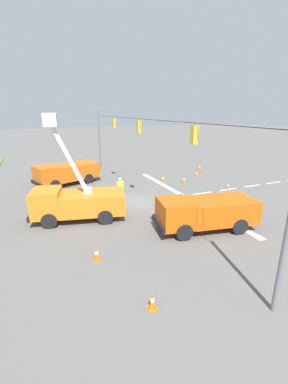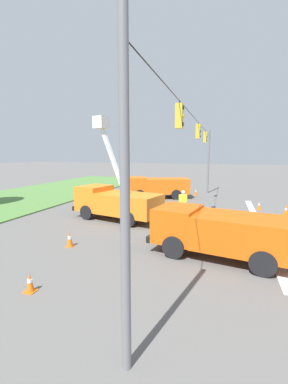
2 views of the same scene
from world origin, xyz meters
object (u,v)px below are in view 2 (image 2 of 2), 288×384
Objects in this scene: utility_truck_support_far at (222,231)px; utility_truck_bucket_lift at (116,200)px; traffic_cone_mid_right at (70,239)px; traffic_cone_far_left at (286,210)px; road_worker at (183,200)px; traffic_cone_near_bucket at (30,282)px; traffic_cone_far_right at (274,227)px; traffic_cone_foreground_left at (196,192)px; traffic_cone_mid_left at (259,205)px; utility_truck_support_near at (157,186)px.

utility_truck_bucket_lift is at bearing 56.49° from utility_truck_support_far.
traffic_cone_mid_right is 1.07× the size of traffic_cone_far_left.
road_worker is 2.61× the size of traffic_cone_near_bucket.
traffic_cone_mid_right reaches higher than traffic_cone_near_bucket.
traffic_cone_far_left is (10.62, -11.65, -0.03)m from traffic_cone_mid_right.
road_worker is 6.80m from traffic_cone_far_right.
traffic_cone_foreground_left is 1.16× the size of traffic_cone_near_bucket.
traffic_cone_mid_right reaches higher than traffic_cone_foreground_left.
utility_truck_bucket_lift is 11.85m from traffic_cone_mid_left.
utility_truck_support_far is 8.77× the size of traffic_cone_far_left.
utility_truck_support_near is 9.21× the size of traffic_cone_mid_left.
utility_truck_support_far is at bearing -123.51° from utility_truck_bucket_lift.
traffic_cone_far_right reaches higher than traffic_cone_near_bucket.
traffic_cone_near_bucket is at bearing -173.28° from utility_truck_bucket_lift.
road_worker is 2.36× the size of traffic_cone_far_left.
road_worker is 2.39× the size of traffic_cone_mid_left.
utility_truck_bucket_lift is 9.78m from traffic_cone_near_bucket.
traffic_cone_far_right is at bearing -120.91° from road_worker.
traffic_cone_far_left is at bearing -134.33° from traffic_cone_foreground_left.
road_worker is 9.08m from traffic_cone_foreground_left.
traffic_cone_foreground_left is at bearing 45.67° from traffic_cone_far_left.
utility_truck_bucket_lift reaches higher than traffic_cone_far_right.
traffic_cone_foreground_left is 10.41m from traffic_cone_far_left.
utility_truck_support_near reaches higher than traffic_cone_near_bucket.
traffic_cone_mid_right is 1.14× the size of traffic_cone_far_right.
road_worker reaches higher than traffic_cone_mid_left.
traffic_cone_far_left reaches higher than traffic_cone_mid_left.
utility_truck_bucket_lift is 9.54× the size of traffic_cone_mid_left.
traffic_cone_far_right is (-9.69, -9.43, -0.89)m from utility_truck_support_near.
utility_truck_bucket_lift is 8.82× the size of traffic_cone_mid_right.
utility_truck_support_near is 19.12m from traffic_cone_near_bucket.
traffic_cone_foreground_left is 22.15m from traffic_cone_near_bucket.
utility_truck_support_far reaches higher than traffic_cone_mid_left.
traffic_cone_foreground_left is at bearing 9.82° from utility_truck_support_far.
traffic_cone_mid_left is 15.58m from traffic_cone_mid_right.
traffic_cone_foreground_left is (12.29, -4.18, -0.99)m from utility_truck_bucket_lift.
utility_truck_support_near is 11.97m from traffic_cone_far_left.
traffic_cone_near_bucket is (-21.94, 3.05, -0.06)m from traffic_cone_foreground_left.
traffic_cone_mid_left is 0.99× the size of traffic_cone_far_left.
traffic_cone_near_bucket is (-19.09, -0.59, -0.90)m from utility_truck_support_near.
traffic_cone_far_right is (9.41, -8.84, 0.01)m from traffic_cone_near_bucket.
traffic_cone_far_right is (-12.54, -5.80, -0.05)m from traffic_cone_foreground_left.
utility_truck_support_near is at bearing -2.15° from traffic_cone_mid_right.
traffic_cone_far_left is 5.51m from traffic_cone_far_right.
traffic_cone_near_bucket is at bearing -178.24° from utility_truck_support_near.
utility_truck_support_near is 9.69× the size of traffic_cone_far_right.
utility_truck_bucket_lift is 5.29m from road_worker.
traffic_cone_near_bucket is (-4.04, -1.15, -0.07)m from traffic_cone_mid_right.
traffic_cone_mid_left is at bearing -39.70° from traffic_cone_mid_right.
utility_truck_bucket_lift is at bearing 176.67° from utility_truck_support_near.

